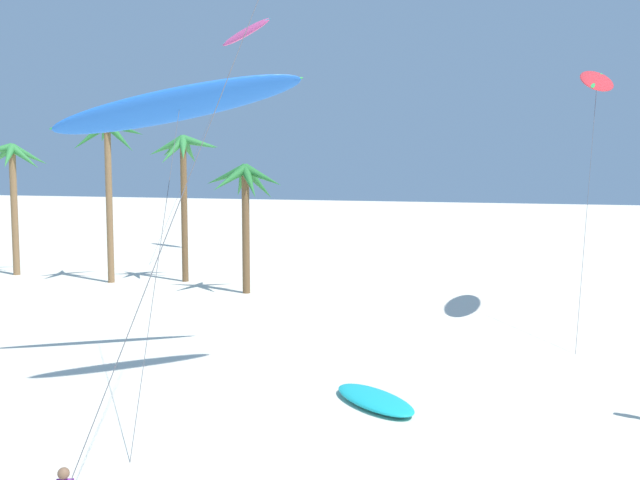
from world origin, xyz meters
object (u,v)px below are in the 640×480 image
at_px(palm_tree_2, 184,160).
at_px(flying_kite_2, 597,81).
at_px(palm_tree_3, 108,152).
at_px(grounded_kite_0, 375,399).
at_px(palm_tree_0, 12,170).
at_px(flying_kite_6, 245,33).
at_px(flying_kite_7, 180,104).
at_px(palm_tree_4, 245,190).

relative_size(palm_tree_2, flying_kite_2, 0.76).
height_order(palm_tree_3, grounded_kite_0, palm_tree_3).
xyz_separation_m(palm_tree_0, flying_kite_6, (8.91, 15.49, 10.56)).
height_order(palm_tree_3, flying_kite_6, flying_kite_6).
bearing_deg(palm_tree_3, palm_tree_2, 25.59).
distance_m(palm_tree_3, flying_kite_6, 18.70).
bearing_deg(palm_tree_2, flying_kite_7, -59.60).
height_order(flying_kite_6, flying_kite_7, flying_kite_6).
height_order(palm_tree_0, palm_tree_2, palm_tree_2).
height_order(palm_tree_2, palm_tree_4, palm_tree_2).
bearing_deg(palm_tree_0, flying_kite_6, 60.10).
distance_m(flying_kite_6, grounded_kite_0, 41.86).
relative_size(palm_tree_2, palm_tree_3, 0.91).
height_order(palm_tree_2, palm_tree_3, palm_tree_3).
distance_m(palm_tree_2, flying_kite_2, 23.48).
xyz_separation_m(palm_tree_2, grounded_kite_0, (17.12, -18.48, -7.13)).
xyz_separation_m(palm_tree_3, grounded_kite_0, (21.08, -16.59, -7.60)).
relative_size(palm_tree_4, flying_kite_6, 0.38).
height_order(palm_tree_2, grounded_kite_0, palm_tree_2).
bearing_deg(flying_kite_2, palm_tree_0, 175.27).
bearing_deg(grounded_kite_0, flying_kite_6, 121.31).
distance_m(palm_tree_2, flying_kite_7, 19.39).
bearing_deg(palm_tree_4, flying_kite_6, 115.56).
bearing_deg(palm_tree_4, palm_tree_0, 175.81).
bearing_deg(palm_tree_4, palm_tree_3, 175.83).
xyz_separation_m(palm_tree_2, flying_kite_6, (-2.73, 14.16, 9.98)).
bearing_deg(flying_kite_6, palm_tree_4, -64.44).
bearing_deg(palm_tree_4, palm_tree_2, 154.02).
xyz_separation_m(palm_tree_0, flying_kite_2, (34.50, -2.85, 3.83)).
bearing_deg(flying_kite_2, palm_tree_4, 174.75).
height_order(palm_tree_3, palm_tree_4, palm_tree_3).
xyz_separation_m(palm_tree_0, palm_tree_4, (16.91, -1.24, -1.09)).
relative_size(palm_tree_0, palm_tree_4, 1.19).
bearing_deg(flying_kite_7, palm_tree_3, 132.92).
xyz_separation_m(palm_tree_0, palm_tree_2, (11.63, 1.33, 0.57)).
distance_m(flying_kite_6, flying_kite_7, 34.29).
relative_size(flying_kite_7, grounded_kite_0, 3.03).
distance_m(palm_tree_2, palm_tree_4, 6.10).
bearing_deg(flying_kite_6, grounded_kite_0, -58.69).
relative_size(palm_tree_0, grounded_kite_0, 2.43).
distance_m(palm_tree_0, palm_tree_3, 7.77).
distance_m(palm_tree_0, palm_tree_2, 11.72).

